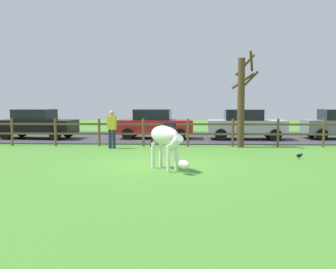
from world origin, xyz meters
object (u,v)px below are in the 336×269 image
object	(u,v)px
parked_car_red	(155,124)
parked_car_silver	(245,124)
crow_on_grass	(299,156)
bare_tree	(242,99)
parked_car_black	(37,124)
visitor_near_fence	(112,127)
zebra	(166,139)

from	to	relation	value
parked_car_red	parked_car_silver	size ratio (longest dim) A/B	1.01
parked_car_red	crow_on_grass	bearing A→B (deg)	-51.05
bare_tree	parked_car_red	size ratio (longest dim) A/B	1.03
parked_car_silver	parked_car_black	world-z (taller)	same
visitor_near_fence	bare_tree	bearing A→B (deg)	6.97
visitor_near_fence	zebra	bearing A→B (deg)	-63.63
zebra	crow_on_grass	world-z (taller)	zebra
bare_tree	crow_on_grass	bearing A→B (deg)	-66.87
parked_car_silver	visitor_near_fence	size ratio (longest dim) A/B	2.47
parked_car_silver	visitor_near_fence	bearing A→B (deg)	-149.18
crow_on_grass	parked_car_black	size ratio (longest dim) A/B	0.05
parked_car_silver	zebra	bearing A→B (deg)	-112.94
zebra	parked_car_black	size ratio (longest dim) A/B	0.39
bare_tree	zebra	xyz separation A→B (m)	(-3.09, -5.83, -1.20)
zebra	parked_car_black	distance (m)	11.47
zebra	parked_car_silver	distance (m)	9.67
parked_car_silver	parked_car_black	bearing A→B (deg)	-179.95
zebra	parked_car_silver	world-z (taller)	parked_car_silver
parked_car_red	parked_car_black	size ratio (longest dim) A/B	0.98
zebra	parked_car_red	xyz separation A→B (m)	(-0.98, 9.21, -0.08)
bare_tree	crow_on_grass	world-z (taller)	bare_tree
zebra	crow_on_grass	xyz separation A→B (m)	(4.60, 2.31, -0.80)
crow_on_grass	zebra	bearing A→B (deg)	-153.35
parked_car_black	parked_car_silver	bearing A→B (deg)	0.05
visitor_near_fence	parked_car_red	bearing A→B (deg)	68.98
parked_car_silver	parked_car_black	distance (m)	11.01
parked_car_silver	parked_car_black	size ratio (longest dim) A/B	0.98
parked_car_red	visitor_near_fence	size ratio (longest dim) A/B	2.48
crow_on_grass	visitor_near_fence	xyz separation A→B (m)	(-7.14, 2.83, 0.78)
parked_car_black	visitor_near_fence	xyz separation A→B (m)	(4.70, -3.76, 0.06)
bare_tree	parked_car_silver	distance (m)	3.40
crow_on_grass	parked_car_red	world-z (taller)	parked_car_red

